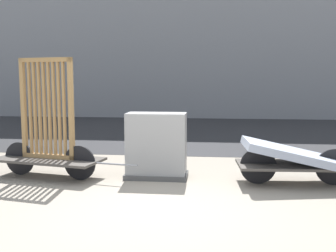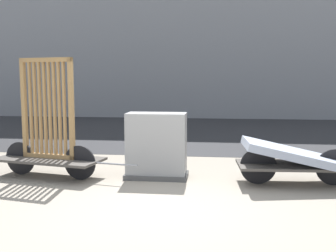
% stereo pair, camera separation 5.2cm
% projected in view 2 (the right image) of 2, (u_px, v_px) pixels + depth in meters
% --- Properties ---
extents(ground_plane, '(60.00, 60.00, 0.00)m').
position_uv_depth(ground_plane, '(156.00, 207.00, 5.02)').
color(ground_plane, gray).
extents(road_strip, '(56.00, 8.12, 0.01)m').
position_uv_depth(road_strip, '(191.00, 131.00, 12.32)').
color(road_strip, '#2D2D30').
rests_on(road_strip, ground_plane).
extents(building_facade, '(48.00, 4.00, 9.60)m').
position_uv_depth(building_facade, '(200.00, 8.00, 17.73)').
color(building_facade, gray).
rests_on(building_facade, ground_plane).
extents(bike_cart_with_bedframe, '(2.50, 1.09, 1.97)m').
position_uv_depth(bike_cart_with_bedframe, '(49.00, 140.00, 6.49)').
color(bike_cart_with_bedframe, '#4C4742').
rests_on(bike_cart_with_bedframe, ground_plane).
extents(bike_cart_with_mattress, '(2.49, 0.96, 0.70)m').
position_uv_depth(bike_cart_with_mattress, '(297.00, 158.00, 6.05)').
color(bike_cart_with_mattress, '#4C4742').
rests_on(bike_cart_with_mattress, ground_plane).
extents(utility_cabinet, '(1.03, 0.53, 1.08)m').
position_uv_depth(utility_cabinet, '(157.00, 148.00, 6.46)').
color(utility_cabinet, '#4C4C4C').
rests_on(utility_cabinet, ground_plane).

